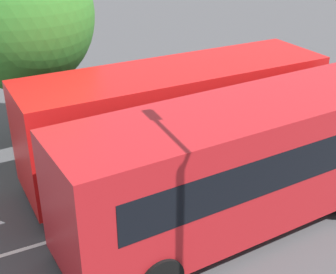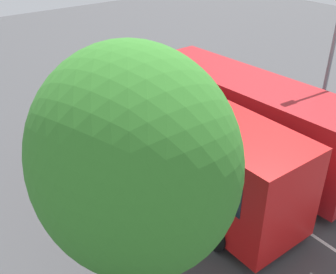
% 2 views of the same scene
% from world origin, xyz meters
% --- Properties ---
extents(ground_plane, '(61.34, 61.34, 0.00)m').
position_xyz_m(ground_plane, '(0.00, 0.00, 0.00)').
color(ground_plane, '#424244').
extents(bus_far_left, '(9.20, 2.89, 3.30)m').
position_xyz_m(bus_far_left, '(0.17, -1.52, 1.82)').
color(bus_far_left, '#AD191E').
rests_on(bus_far_left, ground).
extents(bus_center_left, '(9.15, 2.70, 3.30)m').
position_xyz_m(bus_center_left, '(0.21, 1.62, 1.82)').
color(bus_center_left, red).
rests_on(bus_center_left, ground).
extents(pedestrian, '(0.45, 0.45, 1.64)m').
position_xyz_m(pedestrian, '(6.67, 0.87, 0.96)').
color(pedestrian, '#232833').
rests_on(pedestrian, ground).
extents(street_lamp, '(0.38, 2.54, 7.79)m').
position_xyz_m(street_lamp, '(-0.43, -5.25, 4.49)').
color(street_lamp, gray).
rests_on(street_lamp, ground).
extents(depot_tree, '(4.57, 4.12, 6.75)m').
position_xyz_m(depot_tree, '(-3.07, 5.69, 4.33)').
color(depot_tree, '#4C3823').
rests_on(depot_tree, ground).
extents(lane_stripe_outer_left, '(11.67, 0.39, 0.01)m').
position_xyz_m(lane_stripe_outer_left, '(0.00, 0.00, 0.00)').
color(lane_stripe_outer_left, silver).
rests_on(lane_stripe_outer_left, ground).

